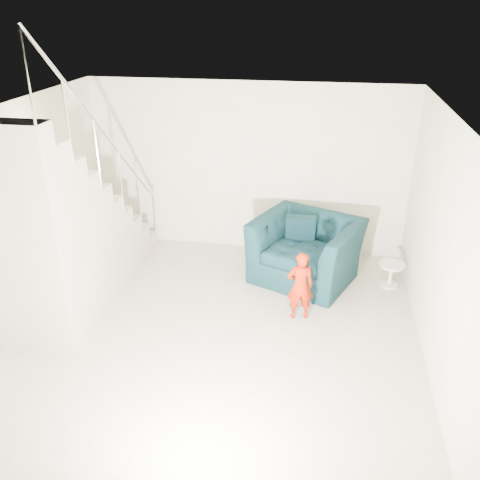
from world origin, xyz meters
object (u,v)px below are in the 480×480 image
Objects in this scene: armchair at (306,250)px; toddler at (300,286)px; staircase at (67,242)px; side_table at (391,271)px.

toddler is (-0.02, -1.07, 0.01)m from armchair.
armchair is 1.50× the size of toddler.
staircase is at bearing -9.54° from toddler.
staircase reaches higher than toddler.
armchair is 3.32m from staircase.
side_table is 0.10× the size of staircase.
armchair is 0.39× the size of staircase.
armchair is at bearing 178.30° from side_table.
side_table is at bearing 20.90° from armchair.
armchair is 3.91× the size of side_table.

